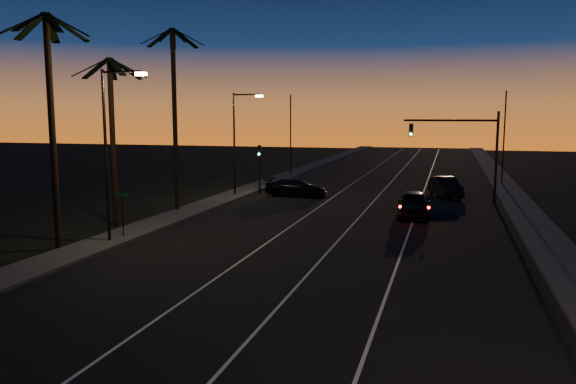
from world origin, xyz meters
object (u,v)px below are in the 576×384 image
(signal_mast, at_px, (464,140))
(right_car, at_px, (445,187))
(lead_car, at_px, (413,204))
(cross_car, at_px, (296,187))

(signal_mast, height_order, right_car, signal_mast)
(signal_mast, xyz_separation_m, right_car, (-1.29, 2.54, -3.96))
(lead_car, distance_m, right_car, 10.44)
(right_car, height_order, cross_car, right_car)
(lead_car, bearing_deg, cross_car, 144.89)
(signal_mast, xyz_separation_m, lead_car, (-3.24, -7.72, -3.92))
(cross_car, bearing_deg, signal_mast, 3.02)
(lead_car, bearing_deg, right_car, 79.27)
(right_car, relative_size, cross_car, 0.98)
(lead_car, xyz_separation_m, cross_car, (-9.98, 7.02, -0.10))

